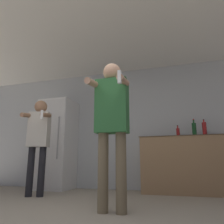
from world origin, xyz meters
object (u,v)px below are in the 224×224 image
Objects in this scene: bottle_tall_gin at (194,129)px; bottle_green_wine at (204,129)px; person_woman_foreground at (112,118)px; refrigerator at (57,144)px; bottle_dark_rum at (178,132)px; person_man_side at (38,136)px.

bottle_green_wine is (0.17, 0.00, -0.00)m from bottle_tall_gin.
bottle_green_wine is 0.18× the size of person_woman_foreground.
bottle_dark_rum is at bearing 0.98° from refrigerator.
refrigerator reaches higher than person_man_side.
bottle_tall_gin is at bearing 22.02° from person_man_side.
person_woman_foreground reaches higher than bottle_tall_gin.
refrigerator is 2.96m from bottle_green_wine.
person_man_side is at bearing -157.98° from bottle_tall_gin.
bottle_dark_rum is at bearing 24.49° from person_man_side.
person_man_side reaches higher than bottle_green_wine.
person_man_side is (0.22, -0.99, 0.04)m from refrigerator.
bottle_tall_gin is (2.78, 0.04, 0.20)m from refrigerator.
person_woman_foreground is at bearing -119.59° from bottle_tall_gin.
refrigerator is at bearing -179.12° from bottle_tall_gin.
person_woman_foreground is 1.72m from person_man_side.
refrigerator reaches higher than bottle_dark_rum.
refrigerator reaches higher than bottle_green_wine.
bottle_dark_rum is 0.46m from bottle_green_wine.
bottle_green_wine is (0.46, 0.00, 0.04)m from bottle_dark_rum.
bottle_dark_rum is (-0.29, 0.00, -0.04)m from bottle_tall_gin.
bottle_dark_rum is 2.50m from person_man_side.
person_woman_foreground is (-1.21, -1.82, -0.09)m from bottle_green_wine.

